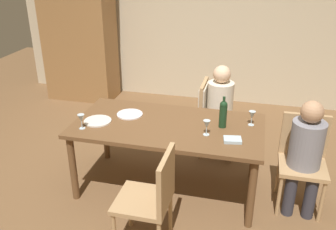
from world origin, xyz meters
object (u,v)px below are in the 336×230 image
Objects in this scene: armoire_cabinet at (79,33)px; chair_far_right at (209,108)px; dining_table at (168,131)px; wine_glass_centre at (81,119)px; dinner_plate_guest_left at (130,114)px; wine_bottle_tall_green at (223,113)px; wine_glass_near_left at (207,125)px; wine_glass_near_right at (252,115)px; chair_right_end at (303,155)px; chair_near at (153,195)px; person_man_bearded at (222,105)px; dinner_plate_host at (98,121)px; person_woman_host at (306,150)px.

chair_far_right is (2.34, -1.37, -0.50)m from armoire_cabinet.
chair_far_right is (0.30, 0.87, -0.08)m from dining_table.
chair_far_right is at bearing 46.83° from wine_glass_centre.
dinner_plate_guest_left reaches higher than dining_table.
chair_far_right reaches higher than wine_glass_centre.
dining_table is (2.04, -2.24, -0.42)m from armoire_cabinet.
wine_bottle_tall_green is 2.14× the size of wine_glass_near_left.
armoire_cabinet is 1.16× the size of dining_table.
dining_table is 12.67× the size of wine_glass_near_right.
wine_bottle_tall_green is at bearing 1.20° from chair_right_end.
armoire_cabinet is 3.52m from wine_glass_near_right.
chair_far_right is at bearing -7.04° from chair_near.
person_man_bearded is 1.52m from dinner_plate_host.
wine_glass_near_left is (-0.13, -0.21, -0.04)m from wine_bottle_tall_green.
chair_near is 3.30× the size of dinner_plate_host.
dining_table is 12.67× the size of wine_glass_centre.
person_woman_host is (3.37, -2.26, -0.44)m from armoire_cabinet.
dining_table is 2.05× the size of chair_far_right.
dining_table is at bearing -27.50° from person_man_bearded.
dinner_plate_host is (-1.01, -0.98, 0.17)m from chair_far_right.
wine_bottle_tall_green is 2.14× the size of wine_glass_centre.
chair_far_right is 0.81× the size of person_woman_host.
person_man_bearded is at bearing 62.50° from dining_table.
wine_bottle_tall_green is 1.37m from wine_glass_centre.
dinner_plate_host is (-1.16, -0.98, 0.11)m from person_man_bearded.
dinner_plate_guest_left is at bearing -4.62° from person_woman_host.
armoire_cabinet is 6.82× the size of wine_bottle_tall_green.
dinner_plate_host is (-2.03, -0.09, 0.11)m from person_woman_host.
armoire_cabinet is at bearing 127.05° from dinner_plate_guest_left.
dinner_plate_host is at bearing 179.05° from wine_glass_near_left.
dinner_plate_guest_left is at bearing 165.27° from dining_table.
person_man_bearded is at bearing 40.34° from dinner_plate_host.
wine_glass_near_right reaches higher than dinner_plate_guest_left.
chair_near is 1.14m from dinner_plate_guest_left.
armoire_cabinet is 3.06m from dining_table.
wine_bottle_tall_green is at bearing -25.49° from chair_near.
armoire_cabinet reaches higher than chair_near.
chair_right_end is 3.30× the size of dinner_plate_host.
wine_glass_near_left is (0.32, 0.73, 0.33)m from chair_near.
dining_table is 0.47m from wine_glass_near_left.
chair_right_end is 1.56m from chair_near.
armoire_cabinet is 14.63× the size of wine_glass_near_right.
armoire_cabinet is 2.84m from wine_glass_centre.
dining_table is 1.66× the size of person_man_bearded.
wine_glass_centre is at bearing -43.17° from chair_far_right.
wine_glass_centre reaches higher than dining_table.
person_woman_host is 4.18× the size of dinner_plate_guest_left.
person_man_bearded is 4.08× the size of dinner_plate_host.
person_woman_host is (1.02, -0.89, 0.06)m from chair_far_right.
wine_glass_near_left is at bearing 13.61° from chair_right_end.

